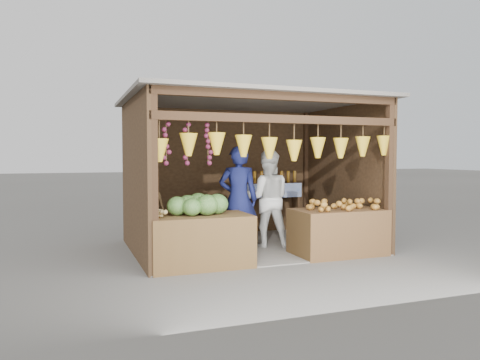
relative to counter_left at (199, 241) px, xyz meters
name	(u,v)px	position (x,y,z in m)	size (l,w,h in m)	color
ground	(248,247)	(1.21, 1.10, -0.39)	(80.00, 80.00, 0.00)	#514F49
stall_structure	(247,155)	(1.18, 1.05, 1.28)	(4.30, 3.30, 2.66)	slate
back_shelf	(272,192)	(2.26, 2.38, 0.49)	(1.25, 0.32, 1.32)	#382314
counter_left	(199,241)	(0.00, 0.00, 0.00)	(1.52, 0.85, 0.77)	#53381B
counter_right	(338,232)	(2.40, 0.01, 0.00)	(1.50, 0.85, 0.76)	#4A3318
stool	(152,244)	(-0.51, 1.20, -0.22)	(0.35, 0.35, 0.32)	black
man_standing	(238,199)	(0.91, 0.80, 0.53)	(0.66, 0.44, 1.82)	#141A4E
woman_standing	(267,199)	(1.56, 1.04, 0.49)	(0.85, 0.66, 1.75)	silver
vendor_seated	(151,205)	(-0.51, 1.20, 0.44)	(0.49, 0.32, 1.00)	brown
melon_pile	(195,204)	(-0.05, 0.04, 0.55)	(1.00, 0.50, 0.32)	#144612
tanfruit_pile	(157,213)	(-0.64, -0.09, 0.45)	(0.34, 0.40, 0.13)	#A58A4C
mango_pile	(344,203)	(2.48, -0.04, 0.49)	(1.40, 0.64, 0.22)	#BC4319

